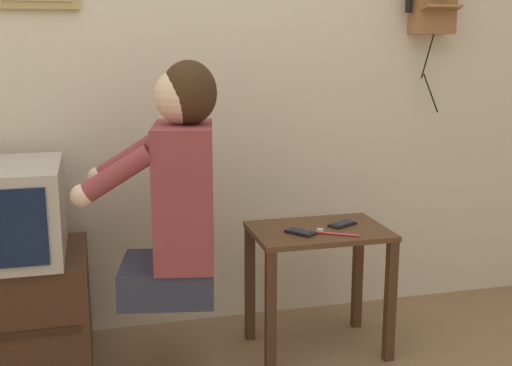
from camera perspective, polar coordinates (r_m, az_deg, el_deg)
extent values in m
cube|color=beige|center=(2.94, -7.37, 11.39)|extent=(6.80, 0.05, 2.55)
cube|color=#51331E|center=(2.73, 5.61, -4.28)|extent=(0.57, 0.39, 0.02)
cube|color=#452B1A|center=(2.60, 1.30, -11.59)|extent=(0.04, 0.04, 0.53)
cube|color=#452B1A|center=(2.78, 11.85, -10.26)|extent=(0.04, 0.04, 0.53)
cube|color=#452B1A|center=(2.91, -0.55, -8.94)|extent=(0.04, 0.04, 0.53)
cube|color=#452B1A|center=(3.06, 9.01, -7.94)|extent=(0.04, 0.04, 0.53)
cube|color=#2D3347|center=(2.59, -7.81, -8.42)|extent=(0.42, 0.40, 0.14)
cube|color=brown|center=(2.49, -6.39, -1.02)|extent=(0.28, 0.39, 0.54)
sphere|color=beige|center=(2.43, -6.61, 7.68)|extent=(0.21, 0.21, 0.21)
ellipsoid|color=#382314|center=(2.42, -5.99, 7.99)|extent=(0.25, 0.26, 0.24)
cylinder|color=brown|center=(2.34, -12.33, 0.75)|extent=(0.29, 0.13, 0.22)
cylinder|color=brown|center=(2.63, -11.36, 2.10)|extent=(0.29, 0.13, 0.22)
sphere|color=beige|center=(2.37, -15.17, -1.10)|extent=(0.09, 0.09, 0.09)
sphere|color=beige|center=(2.67, -13.90, 0.43)|extent=(0.09, 0.09, 0.09)
cube|color=#422819|center=(2.81, -21.59, -10.93)|extent=(0.68, 0.50, 0.51)
cube|color=olive|center=(3.26, 15.46, 15.42)|extent=(0.20, 0.11, 0.32)
cube|color=olive|center=(3.18, 16.20, 14.75)|extent=(0.18, 0.07, 0.03)
cylinder|color=black|center=(3.20, 13.42, 15.31)|extent=(0.03, 0.03, 0.09)
cylinder|color=black|center=(3.23, 15.02, 10.90)|extent=(0.04, 0.04, 0.22)
cylinder|color=black|center=(3.26, 15.26, 7.72)|extent=(0.07, 0.06, 0.19)
cube|color=black|center=(2.65, 3.96, -4.40)|extent=(0.12, 0.14, 0.01)
cube|color=black|center=(2.65, 3.96, -4.27)|extent=(0.10, 0.11, 0.00)
cube|color=black|center=(2.79, 7.69, -3.66)|extent=(0.14, 0.11, 0.01)
cube|color=black|center=(2.78, 7.69, -3.53)|extent=(0.11, 0.09, 0.00)
cylinder|color=#D83F4C|center=(2.65, 7.29, -4.52)|extent=(0.15, 0.10, 0.01)
cube|color=white|center=(2.66, 5.71, -4.17)|extent=(0.03, 0.02, 0.01)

